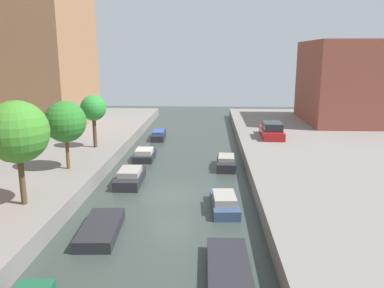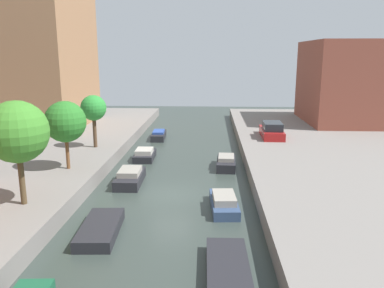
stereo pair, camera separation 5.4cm
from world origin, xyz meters
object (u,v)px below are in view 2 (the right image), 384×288
(moored_boat_right_2, at_px, (224,203))
(street_tree_3, at_px, (65,122))
(moored_boat_left_3, at_px, (130,177))
(moored_boat_right_3, at_px, (226,163))
(moored_boat_left_2, at_px, (100,229))
(street_tree_2, at_px, (17,132))
(moored_boat_left_4, at_px, (145,155))
(parked_car, at_px, (272,131))
(low_block_right, at_px, (353,82))
(moored_boat_left_5, at_px, (159,135))
(street_tree_4, at_px, (93,108))
(moored_boat_right_1, at_px, (228,270))
(apartment_tower_far, at_px, (29,5))

(moored_boat_right_2, bearing_deg, street_tree_3, 158.22)
(moored_boat_left_3, distance_m, moored_boat_right_3, 7.69)
(moored_boat_left_2, xyz_separation_m, moored_boat_right_3, (6.41, 11.63, 0.14))
(street_tree_2, xyz_separation_m, moored_boat_right_3, (10.64, 10.42, -4.30))
(moored_boat_right_3, bearing_deg, street_tree_2, -135.61)
(street_tree_2, relative_size, moored_boat_left_2, 1.31)
(street_tree_3, distance_m, moored_boat_left_4, 8.36)
(parked_car, bearing_deg, low_block_right, 41.74)
(low_block_right, bearing_deg, moored_boat_left_5, -165.19)
(moored_boat_left_4, bearing_deg, street_tree_2, -107.79)
(street_tree_4, height_order, moored_boat_right_1, street_tree_4)
(moored_boat_left_5, bearing_deg, moored_boat_left_3, -90.07)
(street_tree_3, bearing_deg, moored_boat_left_4, 57.20)
(moored_boat_right_3, bearing_deg, moored_boat_left_4, 161.77)
(street_tree_4, relative_size, moored_boat_left_4, 1.33)
(street_tree_2, xyz_separation_m, moored_boat_left_3, (4.10, 6.39, -4.29))
(street_tree_4, relative_size, moored_boat_right_3, 1.23)
(street_tree_2, bearing_deg, moored_boat_left_3, 57.32)
(street_tree_2, xyz_separation_m, moored_boat_left_5, (4.12, 20.67, -4.35))
(moored_boat_left_5, xyz_separation_m, moored_boat_right_3, (6.53, -10.25, 0.04))
(moored_boat_left_2, bearing_deg, apartment_tower_far, 119.36)
(low_block_right, xyz_separation_m, moored_boat_left_4, (-21.03, -13.62, -5.07))
(moored_boat_left_4, height_order, moored_boat_right_3, moored_boat_right_3)
(low_block_right, bearing_deg, apartment_tower_far, -173.24)
(apartment_tower_far, distance_m, street_tree_4, 15.98)
(apartment_tower_far, relative_size, moored_boat_left_2, 6.08)
(street_tree_3, height_order, moored_boat_left_2, street_tree_3)
(moored_boat_left_5, bearing_deg, moored_boat_right_1, -76.46)
(moored_boat_left_2, height_order, moored_boat_left_4, moored_boat_left_4)
(moored_boat_left_3, height_order, moored_boat_left_4, moored_boat_left_3)
(moored_boat_left_2, height_order, moored_boat_left_3, moored_boat_left_3)
(low_block_right, xyz_separation_m, moored_boat_right_1, (-14.88, -30.75, -5.18))
(street_tree_3, xyz_separation_m, moored_boat_right_3, (10.64, 4.10, -3.74))
(apartment_tower_far, bearing_deg, moored_boat_left_2, -60.64)
(moored_boat_right_2, distance_m, moored_boat_right_3, 8.19)
(moored_boat_left_4, bearing_deg, moored_boat_right_2, -59.14)
(street_tree_3, relative_size, moored_boat_left_2, 1.12)
(moored_boat_left_5, bearing_deg, parked_car, -17.30)
(apartment_tower_far, xyz_separation_m, street_tree_3, (8.93, -15.86, -9.11))
(moored_boat_right_2, bearing_deg, parked_car, 72.25)
(street_tree_2, height_order, moored_boat_right_3, street_tree_2)
(low_block_right, xyz_separation_m, moored_boat_right_2, (-14.84, -23.98, -5.06))
(street_tree_3, xyz_separation_m, street_tree_4, (0.00, 6.21, 0.04))
(parked_car, xyz_separation_m, moored_boat_left_4, (-11.00, -4.67, -1.21))
(street_tree_3, height_order, moored_boat_left_3, street_tree_3)
(moored_boat_left_2, bearing_deg, moored_boat_right_2, 29.86)
(parked_car, distance_m, moored_boat_right_3, 8.23)
(apartment_tower_far, xyz_separation_m, moored_boat_left_4, (12.97, -9.59, -12.87))
(street_tree_3, relative_size, moored_boat_left_5, 1.18)
(moored_boat_left_2, distance_m, moored_boat_left_3, 7.60)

